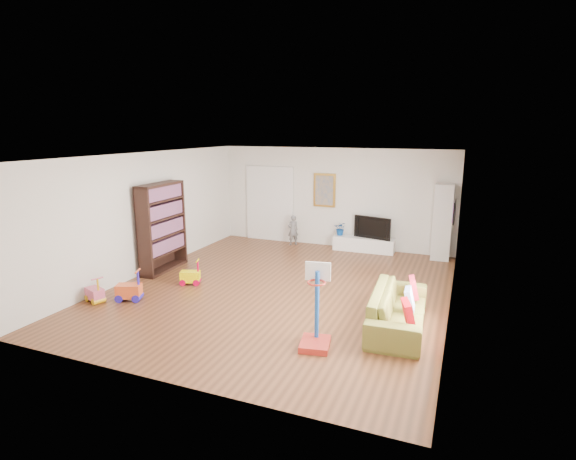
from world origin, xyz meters
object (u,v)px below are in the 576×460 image
at_px(sofa, 398,309).
at_px(basketball_hoop, 316,307).
at_px(bookshelf, 162,227).
at_px(media_console, 364,244).

height_order(sofa, basketball_hoop, basketball_hoop).
distance_m(bookshelf, sofa, 5.63).
height_order(bookshelf, sofa, bookshelf).
bearing_deg(bookshelf, basketball_hoop, -29.23).
height_order(media_console, bookshelf, bookshelf).
bearing_deg(basketball_hoop, media_console, 84.65).
xyz_separation_m(sofa, basketball_hoop, (-1.04, -1.19, 0.33)).
bearing_deg(basketball_hoop, sofa, 38.38).
bearing_deg(sofa, bookshelf, 75.47).
xyz_separation_m(media_console, sofa, (1.55, -4.41, 0.12)).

